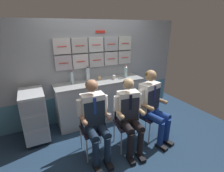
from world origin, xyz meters
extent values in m
cube|color=#1F354F|center=(0.00, 0.00, -0.02)|extent=(4.80, 4.80, 0.04)
cube|color=#959DA5|center=(0.00, 1.38, 1.07)|extent=(4.20, 0.06, 2.15)
cube|color=teal|center=(0.00, 1.34, 0.30)|extent=(4.12, 0.01, 0.59)
cube|color=#B4ACB7|center=(-0.73, 1.32, 1.32)|extent=(0.33, 0.06, 0.29)
cylinder|color=red|center=(-0.73, 1.28, 1.32)|extent=(0.18, 0.01, 0.01)
cube|color=silver|center=(-0.37, 1.32, 1.32)|extent=(0.33, 0.06, 0.29)
cylinder|color=red|center=(-0.37, 1.28, 1.32)|extent=(0.18, 0.01, 0.01)
cube|color=#B6B9BB|center=(-0.02, 1.32, 1.32)|extent=(0.33, 0.06, 0.29)
cylinder|color=red|center=(-0.02, 1.28, 1.32)|extent=(0.18, 0.01, 0.01)
cube|color=silver|center=(0.33, 1.32, 1.32)|extent=(0.33, 0.06, 0.29)
cylinder|color=red|center=(0.33, 1.28, 1.32)|extent=(0.18, 0.01, 0.01)
cube|color=silver|center=(0.69, 1.32, 1.32)|extent=(0.33, 0.06, 0.29)
cylinder|color=red|center=(0.69, 1.28, 1.32)|extent=(0.18, 0.01, 0.01)
cube|color=silver|center=(-0.73, 1.32, 1.65)|extent=(0.33, 0.06, 0.29)
cylinder|color=red|center=(-0.73, 1.28, 1.65)|extent=(0.18, 0.01, 0.01)
cube|color=#BBBABD|center=(-0.37, 1.32, 1.65)|extent=(0.33, 0.06, 0.29)
cylinder|color=red|center=(-0.37, 1.28, 1.65)|extent=(0.18, 0.01, 0.01)
cube|color=silver|center=(-0.02, 1.32, 1.65)|extent=(0.33, 0.06, 0.29)
cylinder|color=red|center=(-0.02, 1.28, 1.65)|extent=(0.18, 0.01, 0.01)
cube|color=#ABB2BC|center=(0.33, 1.32, 1.65)|extent=(0.33, 0.06, 0.29)
cylinder|color=red|center=(0.33, 1.28, 1.65)|extent=(0.18, 0.01, 0.01)
cube|color=silver|center=(0.69, 1.32, 1.65)|extent=(0.33, 0.06, 0.29)
cylinder|color=red|center=(0.69, 1.28, 1.65)|extent=(0.18, 0.01, 0.01)
cube|color=red|center=(0.10, 1.33, 1.91)|extent=(0.20, 0.02, 0.05)
cube|color=#A4A9AB|center=(-0.04, 1.09, 0.44)|extent=(1.89, 0.52, 0.88)
cube|color=#959A9C|center=(-0.04, 1.09, 0.89)|extent=(1.93, 0.53, 0.03)
sphere|color=black|center=(-1.55, 0.68, 0.04)|extent=(0.07, 0.07, 0.07)
sphere|color=black|center=(-1.24, 0.68, 0.04)|extent=(0.07, 0.07, 0.07)
sphere|color=black|center=(-1.55, 1.23, 0.04)|extent=(0.07, 0.07, 0.07)
sphere|color=black|center=(-1.24, 1.23, 0.04)|extent=(0.07, 0.07, 0.07)
cube|color=#ADB4BB|center=(-1.39, 0.96, 0.51)|extent=(0.40, 0.64, 0.88)
cube|color=#999FA7|center=(-1.39, 0.63, 0.22)|extent=(0.35, 0.01, 0.23)
cube|color=#999FA7|center=(-1.39, 0.63, 0.51)|extent=(0.35, 0.01, 0.23)
cube|color=#999FA7|center=(-1.39, 0.63, 0.80)|extent=(0.35, 0.01, 0.23)
cylinder|color=#28282D|center=(-1.39, 0.66, 0.93)|extent=(0.32, 0.02, 0.02)
cylinder|color=#A8AAAF|center=(-0.75, -0.05, 0.22)|extent=(0.02, 0.02, 0.44)
cylinder|color=#A8AAAF|center=(-0.39, -0.07, 0.22)|extent=(0.02, 0.02, 0.44)
cylinder|color=#A8AAAF|center=(-0.74, 0.31, 0.22)|extent=(0.02, 0.02, 0.44)
cylinder|color=#A8AAAF|center=(-0.38, 0.29, 0.22)|extent=(0.02, 0.02, 0.44)
cube|color=#231C2A|center=(-0.57, 0.12, 0.45)|extent=(0.42, 0.42, 0.02)
cube|color=#231C2A|center=(-0.56, 0.31, 0.66)|extent=(0.37, 0.04, 0.40)
cylinder|color=#A8AAAF|center=(-0.74, 0.31, 0.66)|extent=(0.02, 0.02, 0.40)
cylinder|color=#A8AAAF|center=(-0.38, 0.29, 0.66)|extent=(0.02, 0.02, 0.40)
cube|color=black|center=(-0.67, -0.26, 0.03)|extent=(0.10, 0.22, 0.06)
cube|color=black|center=(-0.49, -0.26, 0.03)|extent=(0.10, 0.22, 0.06)
cylinder|color=#152336|center=(-0.67, -0.22, 0.27)|extent=(0.10, 0.10, 0.43)
cylinder|color=#152336|center=(-0.49, -0.22, 0.27)|extent=(0.10, 0.10, 0.43)
cylinder|color=#152336|center=(-0.67, -0.05, 0.51)|extent=(0.15, 0.38, 0.13)
cylinder|color=#152336|center=(-0.48, -0.05, 0.51)|extent=(0.15, 0.38, 0.13)
cube|color=#152336|center=(-0.57, 0.12, 0.52)|extent=(0.34, 0.21, 0.12)
cube|color=white|center=(-0.57, 0.14, 0.82)|extent=(0.36, 0.21, 0.47)
cube|color=#1A2838|center=(-0.57, 0.04, 0.78)|extent=(0.33, 0.03, 0.38)
cube|color=navy|center=(-0.57, 0.03, 0.90)|extent=(0.04, 0.01, 0.27)
cylinder|color=white|center=(-0.77, 0.15, 0.87)|extent=(0.08, 0.08, 0.26)
cylinder|color=#A87455|center=(-0.76, 0.04, 0.72)|extent=(0.08, 0.24, 0.07)
sphere|color=#A87455|center=(-0.76, -0.07, 0.72)|extent=(0.08, 0.08, 0.08)
cylinder|color=white|center=(-0.36, 0.13, 0.87)|extent=(0.08, 0.08, 0.26)
cylinder|color=#A87455|center=(-0.38, 0.02, 0.72)|extent=(0.08, 0.24, 0.07)
sphere|color=#A87455|center=(-0.39, -0.08, 0.72)|extent=(0.08, 0.08, 0.08)
cylinder|color=white|center=(-0.39, -0.08, 0.76)|extent=(0.06, 0.06, 0.06)
sphere|color=#A87455|center=(-0.57, 0.14, 1.19)|extent=(0.19, 0.19, 0.19)
ellipsoid|color=black|center=(-0.56, 0.15, 1.20)|extent=(0.19, 0.18, 0.13)
cylinder|color=#A8AAAF|center=(-0.20, -0.14, 0.22)|extent=(0.02, 0.02, 0.44)
cylinder|color=#A8AAAF|center=(0.15, -0.19, 0.22)|extent=(0.02, 0.02, 0.44)
cylinder|color=#A8AAAF|center=(-0.15, 0.22, 0.22)|extent=(0.02, 0.02, 0.44)
cylinder|color=#A8AAAF|center=(0.21, 0.16, 0.22)|extent=(0.02, 0.02, 0.44)
cube|color=#231C2A|center=(0.00, 0.01, 0.45)|extent=(0.46, 0.46, 0.02)
cube|color=#231C2A|center=(0.03, 0.20, 0.66)|extent=(0.37, 0.08, 0.40)
cylinder|color=#A8AAAF|center=(-0.15, 0.22, 0.66)|extent=(0.02, 0.02, 0.40)
cylinder|color=#A8AAAF|center=(0.21, 0.16, 0.66)|extent=(0.02, 0.02, 0.40)
cube|color=black|center=(-0.14, -0.33, 0.03)|extent=(0.12, 0.23, 0.06)
cube|color=black|center=(0.04, -0.36, 0.03)|extent=(0.12, 0.23, 0.06)
cylinder|color=black|center=(-0.13, -0.29, 0.27)|extent=(0.10, 0.10, 0.43)
cylinder|color=black|center=(0.04, -0.32, 0.27)|extent=(0.10, 0.10, 0.43)
cylinder|color=black|center=(-0.11, -0.13, 0.51)|extent=(0.18, 0.37, 0.13)
cylinder|color=black|center=(0.07, -0.16, 0.51)|extent=(0.18, 0.37, 0.13)
cube|color=black|center=(0.00, 0.01, 0.52)|extent=(0.35, 0.25, 0.12)
cube|color=white|center=(0.01, 0.03, 0.80)|extent=(0.36, 0.24, 0.45)
cube|color=#232835|center=(-0.01, -0.07, 0.77)|extent=(0.31, 0.06, 0.36)
cube|color=black|center=(-0.01, -0.07, 0.89)|extent=(0.04, 0.01, 0.25)
cylinder|color=white|center=(-0.19, 0.06, 0.85)|extent=(0.08, 0.08, 0.24)
cylinder|color=tan|center=(-0.19, -0.04, 0.71)|extent=(0.10, 0.23, 0.07)
sphere|color=tan|center=(-0.20, -0.14, 0.71)|extent=(0.08, 0.08, 0.08)
cylinder|color=white|center=(0.20, 0.00, 0.85)|extent=(0.08, 0.08, 0.24)
cylinder|color=tan|center=(0.17, -0.10, 0.71)|extent=(0.10, 0.23, 0.07)
sphere|color=tan|center=(0.15, -0.20, 0.71)|extent=(0.08, 0.08, 0.08)
sphere|color=tan|center=(0.01, 0.03, 1.16)|extent=(0.18, 0.18, 0.18)
ellipsoid|color=brown|center=(0.01, 0.04, 1.18)|extent=(0.20, 0.19, 0.13)
cylinder|color=#A8AAAF|center=(0.37, -0.13, 0.22)|extent=(0.02, 0.02, 0.44)
cylinder|color=#A8AAAF|center=(0.72, -0.05, 0.22)|extent=(0.02, 0.02, 0.44)
cylinder|color=#A8AAAF|center=(0.28, 0.22, 0.22)|extent=(0.02, 0.02, 0.44)
cylinder|color=#A8AAAF|center=(0.63, 0.30, 0.22)|extent=(0.02, 0.02, 0.44)
cube|color=#231C2A|center=(0.50, 0.08, 0.45)|extent=(0.48, 0.48, 0.02)
cube|color=#231C2A|center=(0.46, 0.27, 0.66)|extent=(0.36, 0.11, 0.40)
cylinder|color=#A8AAAF|center=(0.28, 0.22, 0.66)|extent=(0.02, 0.02, 0.40)
cylinder|color=#A8AAAF|center=(0.63, 0.30, 0.66)|extent=(0.02, 0.02, 0.40)
cube|color=black|center=(0.50, -0.32, 0.03)|extent=(0.14, 0.24, 0.06)
cube|color=black|center=(0.69, -0.28, 0.03)|extent=(0.14, 0.24, 0.06)
cylinder|color=navy|center=(0.49, -0.28, 0.27)|extent=(0.10, 0.10, 0.43)
cylinder|color=navy|center=(0.68, -0.24, 0.27)|extent=(0.10, 0.10, 0.43)
cylinder|color=navy|center=(0.45, -0.11, 0.51)|extent=(0.22, 0.41, 0.13)
cylinder|color=navy|center=(0.64, -0.07, 0.51)|extent=(0.22, 0.41, 0.13)
cube|color=navy|center=(0.50, 0.08, 0.52)|extent=(0.39, 0.28, 0.12)
cube|color=white|center=(0.50, 0.10, 0.83)|extent=(0.41, 0.29, 0.50)
cube|color=#1B2436|center=(0.52, 0.00, 0.79)|extent=(0.34, 0.09, 0.40)
cube|color=navy|center=(0.53, -0.01, 0.92)|extent=(0.04, 0.02, 0.28)
cylinder|color=white|center=(0.29, 0.05, 0.88)|extent=(0.08, 0.08, 0.27)
cylinder|color=#A6805A|center=(0.33, -0.05, 0.73)|extent=(0.12, 0.26, 0.07)
sphere|color=#A6805A|center=(0.36, -0.16, 0.73)|extent=(0.08, 0.08, 0.08)
cylinder|color=white|center=(0.71, 0.15, 0.88)|extent=(0.08, 0.08, 0.27)
cylinder|color=#A6805A|center=(0.71, 0.04, 0.73)|extent=(0.12, 0.26, 0.07)
sphere|color=#A6805A|center=(0.74, -0.07, 0.73)|extent=(0.08, 0.08, 0.08)
sphere|color=#A6805A|center=(0.50, 0.10, 1.21)|extent=(0.20, 0.20, 0.20)
ellipsoid|color=#52441D|center=(0.49, 0.12, 1.23)|extent=(0.23, 0.22, 0.14)
cylinder|color=silver|center=(0.59, 1.07, 1.02)|extent=(0.07, 0.07, 0.23)
cone|color=silver|center=(0.59, 1.07, 1.15)|extent=(0.07, 0.07, 0.02)
cylinder|color=red|center=(0.59, 1.07, 1.17)|extent=(0.03, 0.03, 0.02)
cylinder|color=silver|center=(-0.61, 1.19, 1.02)|extent=(0.06, 0.06, 0.22)
cone|color=silver|center=(-0.61, 1.19, 1.14)|extent=(0.06, 0.06, 0.02)
cylinder|color=red|center=(-0.61, 1.19, 1.16)|extent=(0.03, 0.03, 0.02)
cylinder|color=silver|center=(-0.26, 1.23, 1.04)|extent=(0.08, 0.08, 0.26)
cone|color=silver|center=(-0.26, 1.23, 1.18)|extent=(0.08, 0.08, 0.02)
cylinder|color=black|center=(-0.26, 1.23, 1.20)|extent=(0.04, 0.04, 0.02)
cylinder|color=silver|center=(0.30, 1.08, 0.95)|extent=(0.06, 0.06, 0.09)
cylinder|color=#382114|center=(0.30, 1.08, 0.99)|extent=(0.06, 0.06, 0.01)
cylinder|color=tan|center=(-0.01, 1.19, 0.94)|extent=(0.08, 0.08, 0.07)
cylinder|color=#382114|center=(-0.01, 1.19, 0.97)|extent=(0.06, 0.06, 0.01)
cylinder|color=silver|center=(-0.33, 0.92, 0.95)|extent=(0.06, 0.06, 0.08)
cylinder|color=#382114|center=(-0.33, 0.92, 0.98)|extent=(0.05, 0.05, 0.01)
camera|label=1|loc=(-1.34, -2.07, 2.02)|focal=26.84mm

